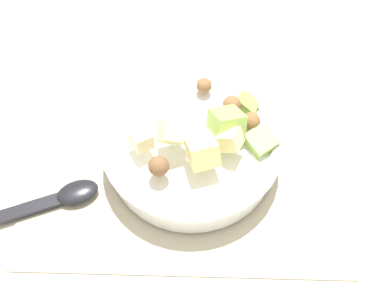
# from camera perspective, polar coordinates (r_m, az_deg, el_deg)

# --- Properties ---
(ground_plane) EXTENTS (2.40, 2.40, 0.00)m
(ground_plane) POSITION_cam_1_polar(r_m,az_deg,el_deg) (0.73, -0.73, -1.52)
(ground_plane) COLOR silver
(placemat) EXTENTS (0.44, 0.35, 0.01)m
(placemat) POSITION_cam_1_polar(r_m,az_deg,el_deg) (0.73, -0.73, -1.39)
(placemat) COLOR #BCB299
(placemat) RESTS_ON ground_plane
(salad_bowl) EXTENTS (0.25, 0.25, 0.11)m
(salad_bowl) POSITION_cam_1_polar(r_m,az_deg,el_deg) (0.69, 0.15, -0.23)
(salad_bowl) COLOR white
(salad_bowl) RESTS_ON placemat
(serving_spoon) EXTENTS (0.19, 0.10, 0.01)m
(serving_spoon) POSITION_cam_1_polar(r_m,az_deg,el_deg) (0.71, -15.41, -6.13)
(serving_spoon) COLOR black
(serving_spoon) RESTS_ON placemat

